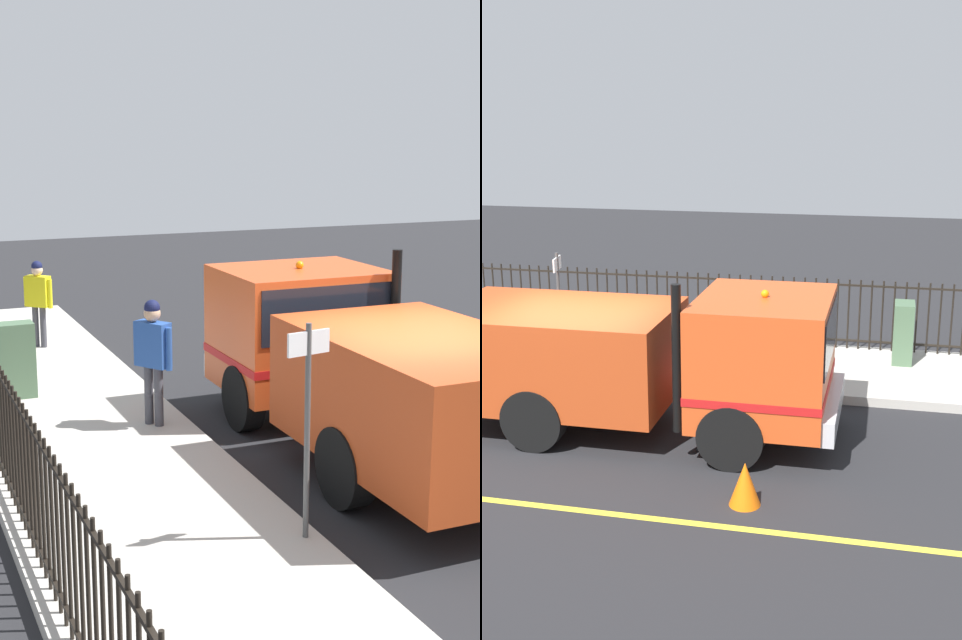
% 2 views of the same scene
% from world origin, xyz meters
% --- Properties ---
extents(ground_plane, '(54.44, 54.44, 0.00)m').
position_xyz_m(ground_plane, '(0.00, 0.00, 0.00)').
color(ground_plane, '#232326').
rests_on(ground_plane, ground).
extents(sidewalk_slab, '(3.00, 24.75, 0.17)m').
position_xyz_m(sidewalk_slab, '(3.46, 0.00, 0.08)').
color(sidewalk_slab, '#B7B2A8').
rests_on(sidewalk_slab, ground).
extents(lane_marking, '(0.12, 22.27, 0.01)m').
position_xyz_m(lane_marking, '(-2.45, 0.00, 0.00)').
color(lane_marking, yellow).
rests_on(lane_marking, ground).
extents(work_truck, '(2.38, 6.27, 2.63)m').
position_xyz_m(work_truck, '(0.18, -1.32, 1.30)').
color(work_truck, '#D84C1E').
rests_on(work_truck, ground).
extents(worker_standing, '(0.47, 0.57, 1.81)m').
position_xyz_m(worker_standing, '(2.49, -2.92, 1.27)').
color(worker_standing, '#264C99').
rests_on(worker_standing, sidewalk_slab).
extents(iron_fence, '(0.04, 21.07, 1.45)m').
position_xyz_m(iron_fence, '(4.78, 0.00, 0.90)').
color(iron_fence, black).
rests_on(iron_fence, sidewalk_slab).
extents(utility_cabinet, '(0.63, 0.38, 1.19)m').
position_xyz_m(utility_cabinet, '(4.09, -5.06, 0.76)').
color(utility_cabinet, '#4C6B4C').
rests_on(utility_cabinet, sidewalk_slab).
extents(traffic_cone, '(0.41, 0.41, 0.59)m').
position_xyz_m(traffic_cone, '(-1.85, -3.08, 0.29)').
color(traffic_cone, orange).
rests_on(traffic_cone, ground).
extents(street_sign, '(0.50, 0.12, 2.26)m').
position_xyz_m(street_sign, '(2.14, 1.17, 1.58)').
color(street_sign, '#4C4C4C').
rests_on(street_sign, sidewalk_slab).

